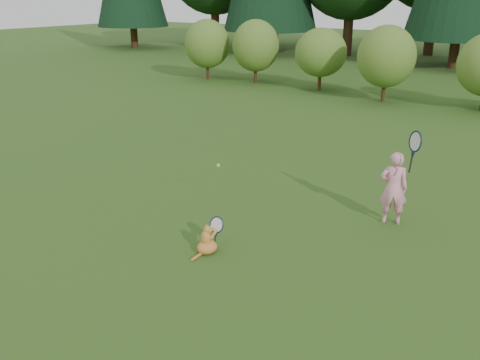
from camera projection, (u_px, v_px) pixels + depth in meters
The scene contains 5 objects.
ground at pixel (204, 229), 9.22m from camera, with size 100.00×100.00×0.00m, color #2C4B15.
shrub_row at pixel (431, 65), 18.85m from camera, with size 28.00×3.00×2.80m, color #457223, non-canonical shape.
child at pixel (394, 187), 9.23m from camera, with size 0.76×0.53×1.95m.
cat at pixel (207, 238), 8.30m from camera, with size 0.45×0.70×0.64m.
tennis_ball at pixel (218, 165), 9.99m from camera, with size 0.07×0.07×0.07m.
Camera 1 is at (5.27, -6.58, 3.86)m, focal length 40.00 mm.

